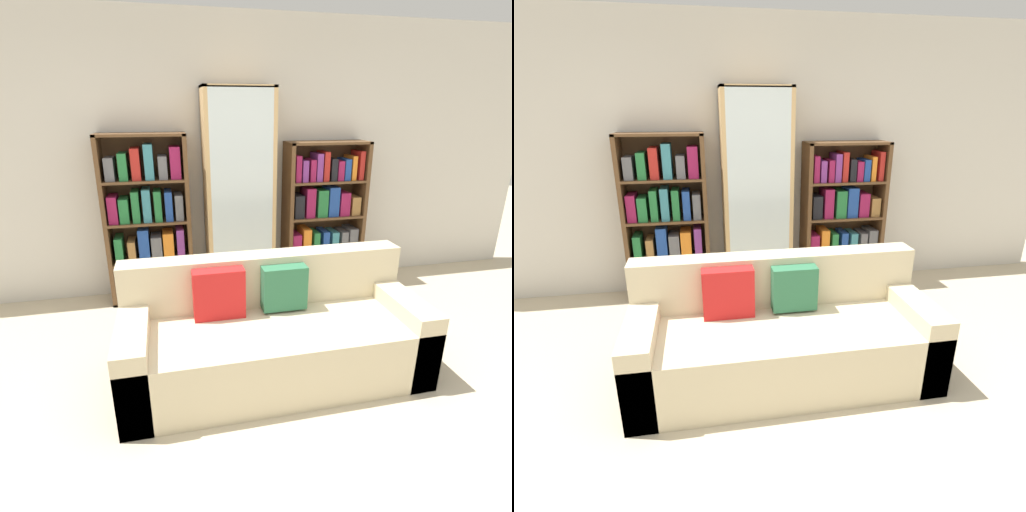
# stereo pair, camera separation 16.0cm
# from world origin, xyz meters

# --- Properties ---
(ground_plane) EXTENTS (16.00, 16.00, 0.00)m
(ground_plane) POSITION_xyz_m (0.00, 0.00, 0.00)
(ground_plane) COLOR beige
(wall_back) EXTENTS (6.98, 0.06, 2.70)m
(wall_back) POSITION_xyz_m (0.00, 2.38, 1.35)
(wall_back) COLOR beige
(wall_back) RESTS_ON ground
(couch) EXTENTS (2.11, 0.83, 0.84)m
(couch) POSITION_xyz_m (0.05, 0.68, 0.30)
(couch) COLOR beige
(couch) RESTS_ON ground
(bookshelf_left) EXTENTS (0.81, 0.32, 1.64)m
(bookshelf_left) POSITION_xyz_m (-0.81, 2.18, 0.78)
(bookshelf_left) COLOR brown
(bookshelf_left) RESTS_ON ground
(display_cabinet) EXTENTS (0.68, 0.36, 2.05)m
(display_cabinet) POSITION_xyz_m (0.09, 2.16, 1.02)
(display_cabinet) COLOR tan
(display_cabinet) RESTS_ON ground
(bookshelf_right) EXTENTS (0.85, 0.32, 1.54)m
(bookshelf_right) POSITION_xyz_m (1.00, 2.18, 0.75)
(bookshelf_right) COLOR brown
(bookshelf_right) RESTS_ON ground
(wine_bottle) EXTENTS (0.08, 0.08, 0.34)m
(wine_bottle) POSITION_xyz_m (0.47, 1.36, 0.14)
(wine_bottle) COLOR #143819
(wine_bottle) RESTS_ON ground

